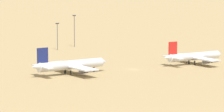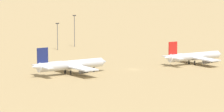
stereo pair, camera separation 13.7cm
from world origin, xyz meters
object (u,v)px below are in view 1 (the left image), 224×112
(parked_jet_red_3, at_px, (194,56))
(light_pole_mid, at_px, (74,29))
(parked_jet_navy_2, at_px, (70,65))
(light_pole_east, at_px, (57,34))

(parked_jet_red_3, distance_m, light_pole_mid, 85.42)
(parked_jet_navy_2, bearing_deg, light_pole_mid, 57.92)
(light_pole_mid, bearing_deg, parked_jet_red_3, -84.44)
(parked_jet_red_3, distance_m, light_pole_east, 80.84)
(parked_jet_red_3, xyz_separation_m, light_pole_east, (-22.66, 77.46, 4.67))
(light_pole_mid, bearing_deg, light_pole_east, -153.05)
(light_pole_mid, height_order, light_pole_east, light_pole_mid)
(light_pole_mid, bearing_deg, parked_jet_navy_2, -122.00)
(parked_jet_navy_2, distance_m, light_pole_mid, 92.51)
(light_pole_mid, relative_size, light_pole_east, 1.22)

